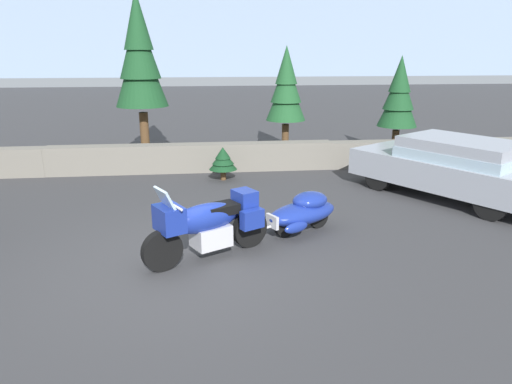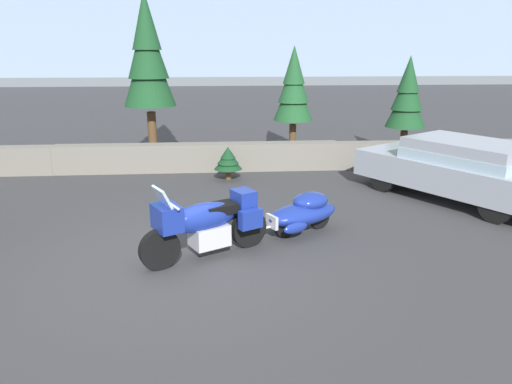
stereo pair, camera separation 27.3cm
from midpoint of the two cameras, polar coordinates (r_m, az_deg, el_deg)
name	(u,v)px [view 2 (the right image)]	position (r m, az deg, el deg)	size (l,w,h in m)	color
ground_plane	(184,263)	(7.85, -7.72, -8.48)	(80.00, 80.00, 0.00)	#38383A
stone_guard_wall	(197,158)	(13.57, -6.56, 4.15)	(24.00, 0.52, 0.79)	slate
distant_ridgeline	(215,27)	(103.31, -4.94, 19.28)	(240.00, 80.00, 16.00)	#7F93AD
touring_motorcycle	(206,222)	(7.78, -5.09, -3.64)	(2.09, 1.39, 1.33)	black
car_shaped_trailer	(303,212)	(8.93, 6.60, -2.41)	(2.11, 1.37, 0.76)	black
sedan_at_right_edge	(459,167)	(11.75, 23.99, 2.75)	(3.95, 4.77, 1.41)	black
pine_tree_tall	(147,55)	(15.30, -12.47, 15.82)	(1.61, 1.61, 5.07)	brown
pine_tree_secondary	(407,96)	(15.43, 18.34, 10.99)	(1.22, 1.22, 3.19)	brown
pine_tree_far_right	(294,88)	(15.50, 5.09, 12.47)	(1.28, 1.28, 3.49)	brown
pine_sapling_near	(228,159)	(12.54, -2.78, 3.98)	(0.74, 0.74, 0.89)	brown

